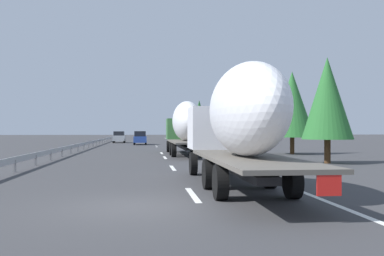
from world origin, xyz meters
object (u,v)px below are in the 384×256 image
object	(u,v)px
truck_lead	(185,125)
car_blue_sedan	(140,138)
car_silver_hatch	(119,137)
road_sign	(192,128)
truck_trailing	(238,120)

from	to	relation	value
truck_lead	car_blue_sedan	size ratio (longest dim) A/B	3.26
truck_lead	car_silver_hatch	xyz separation A→B (m)	(34.80, 7.29, -1.53)
truck_lead	car_silver_hatch	bearing A→B (deg)	11.83
truck_lead	car_blue_sedan	xyz separation A→B (m)	(25.55, 3.89, -1.51)
truck_lead	car_blue_sedan	bearing A→B (deg)	8.65
car_silver_hatch	truck_lead	bearing A→B (deg)	-168.17
car_blue_sedan	road_sign	world-z (taller)	road_sign
truck_lead	road_sign	bearing A→B (deg)	-7.54
truck_trailing	road_sign	world-z (taller)	truck_trailing
truck_trailing	car_blue_sedan	world-z (taller)	truck_trailing
truck_lead	truck_trailing	size ratio (longest dim) A/B	1.07
truck_lead	truck_trailing	bearing A→B (deg)	-180.00
car_silver_hatch	road_sign	xyz separation A→B (m)	(-11.38, -10.39, 1.34)
truck_trailing	car_blue_sedan	xyz separation A→B (m)	(45.90, 3.89, -1.48)
car_blue_sedan	road_sign	bearing A→B (deg)	-106.97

